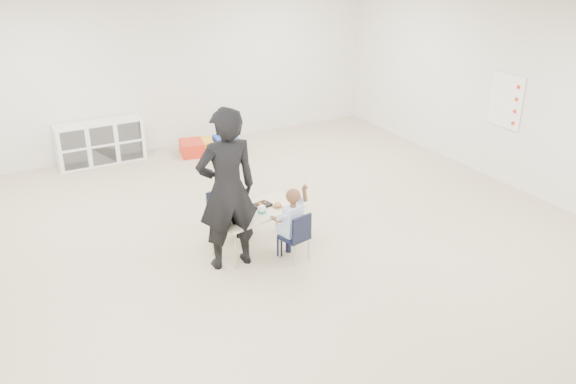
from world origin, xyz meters
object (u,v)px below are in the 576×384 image
chair_near (294,236)px  child (294,223)px  cubby_shelf (100,142)px  adult (227,189)px  table (257,229)px

chair_near → child: 0.18m
chair_near → cubby_shelf: (-1.23, 4.33, 0.04)m
adult → table: bearing=-154.2°
table → child: size_ratio=1.25×
chair_near → adult: bearing=146.1°
child → adult: (-0.71, 0.27, 0.46)m
cubby_shelf → adult: bearing=-82.7°
table → adult: (-0.45, -0.18, 0.69)m
chair_near → table: bearing=106.7°
child → cubby_shelf: bearing=93.0°
adult → cubby_shelf: bearing=-79.0°
child → adult: 0.89m
cubby_shelf → table: bearing=-76.0°
chair_near → cubby_shelf: size_ratio=0.44×
table → cubby_shelf: bearing=91.2°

